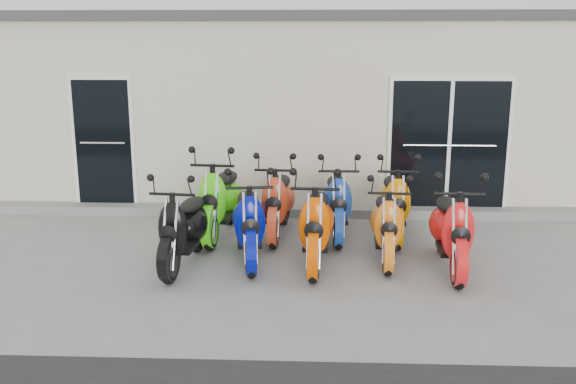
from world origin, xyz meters
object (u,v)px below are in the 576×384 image
(scooter_back_red, at_px, (278,192))
(scooter_back_yellow, at_px, (395,193))
(scooter_back_blue, at_px, (337,193))
(scooter_front_red, at_px, (452,218))
(scooter_front_black, at_px, (184,217))
(scooter_front_orange_a, at_px, (317,214))
(scooter_front_blue, at_px, (249,211))
(scooter_front_orange_b, at_px, (387,215))
(scooter_back_green, at_px, (220,189))

(scooter_back_red, bearing_deg, scooter_back_yellow, 3.16)
(scooter_back_blue, bearing_deg, scooter_back_yellow, -0.82)
(scooter_back_yellow, bearing_deg, scooter_back_blue, -178.16)
(scooter_front_red, relative_size, scooter_back_blue, 1.03)
(scooter_front_black, distance_m, scooter_front_orange_a, 1.73)
(scooter_front_blue, bearing_deg, scooter_back_red, 66.03)
(scooter_front_orange_b, relative_size, scooter_back_blue, 0.94)
(scooter_back_green, bearing_deg, scooter_back_yellow, 6.49)
(scooter_front_red, height_order, scooter_back_green, scooter_back_green)
(scooter_front_blue, relative_size, scooter_back_blue, 1.02)
(scooter_back_green, bearing_deg, scooter_front_orange_a, -34.61)
(scooter_front_black, relative_size, scooter_front_blue, 0.97)
(scooter_back_green, xyz_separation_m, scooter_back_blue, (1.74, 0.07, -0.06))
(scooter_front_blue, xyz_separation_m, scooter_back_yellow, (2.06, 1.14, -0.01))
(scooter_front_red, xyz_separation_m, scooter_back_yellow, (-0.56, 1.38, -0.02))
(scooter_back_red, bearing_deg, scooter_front_red, -27.92)
(scooter_front_orange_b, relative_size, scooter_back_yellow, 0.94)
(scooter_front_black, distance_m, scooter_back_red, 1.80)
(scooter_front_black, height_order, scooter_front_red, scooter_front_red)
(scooter_front_black, relative_size, scooter_front_red, 0.96)
(scooter_front_orange_b, height_order, scooter_front_red, scooter_front_red)
(scooter_front_black, bearing_deg, scooter_front_blue, 23.53)
(scooter_front_blue, distance_m, scooter_front_orange_b, 1.84)
(scooter_front_orange_a, distance_m, scooter_back_yellow, 1.71)
(scooter_front_orange_b, distance_m, scooter_back_green, 2.56)
(scooter_front_orange_a, bearing_deg, scooter_back_blue, 79.23)
(scooter_front_orange_b, height_order, scooter_back_blue, scooter_back_blue)
(scooter_front_red, bearing_deg, scooter_back_green, 159.84)
(scooter_front_blue, distance_m, scooter_front_orange_a, 0.91)
(scooter_front_blue, bearing_deg, scooter_back_yellow, 21.02)
(scooter_back_green, relative_size, scooter_back_yellow, 1.08)
(scooter_back_blue, bearing_deg, scooter_front_orange_a, -104.41)
(scooter_back_yellow, bearing_deg, scooter_back_red, -177.86)
(scooter_front_blue, distance_m, scooter_back_blue, 1.66)
(scooter_front_blue, bearing_deg, scooter_front_orange_a, -15.29)
(scooter_front_blue, xyz_separation_m, scooter_back_blue, (1.21, 1.14, -0.01))
(scooter_front_blue, relative_size, scooter_front_orange_b, 1.08)
(scooter_front_black, relative_size, scooter_back_green, 0.91)
(scooter_front_black, relative_size, scooter_back_red, 0.98)
(scooter_front_black, height_order, scooter_front_orange_a, scooter_front_orange_a)
(scooter_front_orange_b, bearing_deg, scooter_back_green, 160.73)
(scooter_front_blue, relative_size, scooter_back_red, 1.01)
(scooter_front_black, height_order, scooter_back_green, scooter_back_green)
(scooter_front_red, bearing_deg, scooter_front_orange_a, 178.14)
(scooter_front_orange_a, bearing_deg, scooter_back_green, 143.47)
(scooter_front_black, bearing_deg, scooter_front_orange_a, 10.83)
(scooter_back_red, bearing_deg, scooter_front_black, -126.64)
(scooter_front_black, xyz_separation_m, scooter_front_blue, (0.82, 0.26, 0.02))
(scooter_front_blue, bearing_deg, scooter_front_red, -13.16)
(scooter_front_blue, xyz_separation_m, scooter_front_orange_b, (1.84, 0.10, -0.05))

